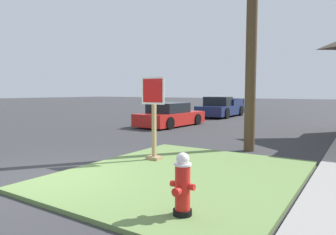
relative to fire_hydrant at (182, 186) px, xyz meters
The scene contains 7 objects.
ground_plane 3.35m from the fire_hydrant, behind, with size 160.00×160.00×0.00m, color #333335.
grass_corner_patch 2.34m from the fire_hydrant, 119.93° to the left, with size 4.67×5.57×0.08m, color #668447.
fire_hydrant is the anchor object (origin of this frame).
stop_sign 3.69m from the fire_hydrant, 131.88° to the left, with size 0.70×0.28×2.14m.
manhole_cover 4.05m from the fire_hydrant, 141.93° to the left, with size 0.70×0.70×0.02m, color black.
parked_sedan_red 12.09m from the fire_hydrant, 123.23° to the left, with size 2.12×4.35×1.25m.
pickup_truck_navy 18.64m from the fire_hydrant, 111.25° to the left, with size 2.25×5.25×1.48m.
Camera 1 is at (5.42, -3.91, 1.84)m, focal length 32.56 mm.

